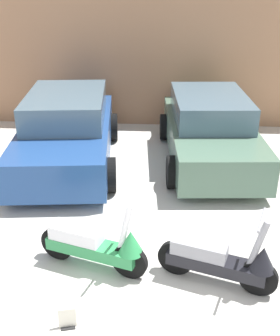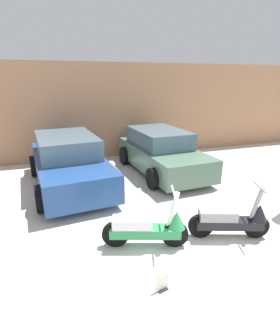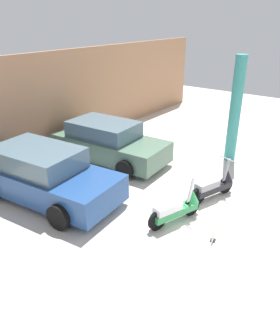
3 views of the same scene
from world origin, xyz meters
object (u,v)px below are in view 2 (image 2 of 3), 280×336
at_px(car_rear_center, 161,152).
at_px(placard_near_left_scooter, 162,283).
at_px(car_rear_left, 69,162).
at_px(scooter_front_left, 149,227).
at_px(scooter_front_right, 233,219).

relative_size(car_rear_center, placard_near_left_scooter, 15.66).
xyz_separation_m(car_rear_left, car_rear_center, (2.92, 0.32, -0.03)).
height_order(car_rear_center, placard_near_left_scooter, car_rear_center).
height_order(scooter_front_left, car_rear_left, car_rear_left).
distance_m(scooter_front_left, placard_near_left_scooter, 1.09).
bearing_deg(car_rear_left, scooter_front_left, 12.43).
bearing_deg(car_rear_center, car_rear_left, -87.64).
relative_size(car_rear_left, placard_near_left_scooter, 16.55).
relative_size(scooter_front_left, car_rear_center, 0.37).
bearing_deg(car_rear_left, placard_near_left_scooter, 6.29).
distance_m(scooter_front_left, scooter_front_right, 1.61).
height_order(scooter_front_right, car_rear_left, car_rear_left).
height_order(scooter_front_left, placard_near_left_scooter, scooter_front_left).
bearing_deg(placard_near_left_scooter, car_rear_left, 102.02).
bearing_deg(scooter_front_right, scooter_front_left, -168.99).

